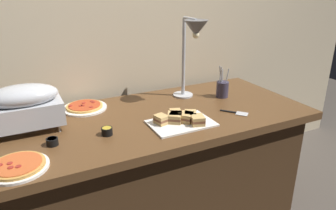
{
  "coord_description": "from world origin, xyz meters",
  "views": [
    {
      "loc": [
        -0.72,
        -1.61,
        1.51
      ],
      "look_at": [
        0.08,
        0.0,
        0.81
      ],
      "focal_mm": 33.72,
      "sensor_mm": 36.0,
      "label": 1
    }
  ],
  "objects_px": {
    "heat_lamp": "(193,38)",
    "sauce_cup_near": "(52,141)",
    "chafing_dish": "(24,105)",
    "sandwich_platter": "(181,119)",
    "serving_spatula": "(235,113)",
    "pizza_plate_center": "(18,166)",
    "sauce_cup_far": "(107,131)",
    "utensil_holder": "(222,89)",
    "pizza_plate_front": "(85,107)"
  },
  "relations": [
    {
      "from": "sauce_cup_near",
      "to": "sandwich_platter",
      "type": "bearing_deg",
      "value": -4.66
    },
    {
      "from": "pizza_plate_center",
      "to": "sauce_cup_near",
      "type": "xyz_separation_m",
      "value": [
        0.16,
        0.16,
        0.01
      ]
    },
    {
      "from": "pizza_plate_front",
      "to": "pizza_plate_center",
      "type": "relative_size",
      "value": 1.06
    },
    {
      "from": "pizza_plate_front",
      "to": "serving_spatula",
      "type": "xyz_separation_m",
      "value": [
        0.81,
        -0.48,
        -0.01
      ]
    },
    {
      "from": "sandwich_platter",
      "to": "sauce_cup_near",
      "type": "relative_size",
      "value": 6.18
    },
    {
      "from": "heat_lamp",
      "to": "sauce_cup_near",
      "type": "xyz_separation_m",
      "value": [
        -0.93,
        -0.23,
        -0.41
      ]
    },
    {
      "from": "pizza_plate_front",
      "to": "sandwich_platter",
      "type": "height_order",
      "value": "sandwich_platter"
    },
    {
      "from": "sandwich_platter",
      "to": "sauce_cup_near",
      "type": "distance_m",
      "value": 0.69
    },
    {
      "from": "chafing_dish",
      "to": "heat_lamp",
      "type": "height_order",
      "value": "heat_lamp"
    },
    {
      "from": "chafing_dish",
      "to": "serving_spatula",
      "type": "bearing_deg",
      "value": -14.72
    },
    {
      "from": "pizza_plate_center",
      "to": "sandwich_platter",
      "type": "relative_size",
      "value": 0.72
    },
    {
      "from": "chafing_dish",
      "to": "pizza_plate_center",
      "type": "height_order",
      "value": "chafing_dish"
    },
    {
      "from": "chafing_dish",
      "to": "serving_spatula",
      "type": "height_order",
      "value": "chafing_dish"
    },
    {
      "from": "sauce_cup_far",
      "to": "sandwich_platter",
      "type": "bearing_deg",
      "value": -6.25
    },
    {
      "from": "chafing_dish",
      "to": "heat_lamp",
      "type": "xyz_separation_m",
      "value": [
        1.02,
        -0.0,
        0.28
      ]
    },
    {
      "from": "pizza_plate_front",
      "to": "utensil_holder",
      "type": "bearing_deg",
      "value": -12.43
    },
    {
      "from": "sauce_cup_near",
      "to": "serving_spatula",
      "type": "height_order",
      "value": "sauce_cup_near"
    },
    {
      "from": "pizza_plate_center",
      "to": "sandwich_platter",
      "type": "bearing_deg",
      "value": 6.7
    },
    {
      "from": "chafing_dish",
      "to": "sandwich_platter",
      "type": "bearing_deg",
      "value": -20.09
    },
    {
      "from": "heat_lamp",
      "to": "sauce_cup_near",
      "type": "relative_size",
      "value": 9.43
    },
    {
      "from": "sauce_cup_near",
      "to": "serving_spatula",
      "type": "distance_m",
      "value": 1.07
    },
    {
      "from": "pizza_plate_center",
      "to": "sauce_cup_far",
      "type": "distance_m",
      "value": 0.46
    },
    {
      "from": "pizza_plate_center",
      "to": "heat_lamp",
      "type": "bearing_deg",
      "value": 19.55
    },
    {
      "from": "chafing_dish",
      "to": "sauce_cup_near",
      "type": "bearing_deg",
      "value": -67.72
    },
    {
      "from": "sandwich_platter",
      "to": "heat_lamp",
      "type": "bearing_deg",
      "value": 50.48
    },
    {
      "from": "serving_spatula",
      "to": "chafing_dish",
      "type": "bearing_deg",
      "value": 165.28
    },
    {
      "from": "utensil_holder",
      "to": "serving_spatula",
      "type": "distance_m",
      "value": 0.3
    },
    {
      "from": "sauce_cup_near",
      "to": "utensil_holder",
      "type": "relative_size",
      "value": 0.26
    },
    {
      "from": "sandwich_platter",
      "to": "utensil_holder",
      "type": "distance_m",
      "value": 0.54
    },
    {
      "from": "sauce_cup_far",
      "to": "sauce_cup_near",
      "type": "bearing_deg",
      "value": 177.78
    },
    {
      "from": "utensil_holder",
      "to": "sauce_cup_far",
      "type": "bearing_deg",
      "value": -166.16
    },
    {
      "from": "sandwich_platter",
      "to": "serving_spatula",
      "type": "distance_m",
      "value": 0.37
    },
    {
      "from": "heat_lamp",
      "to": "sandwich_platter",
      "type": "distance_m",
      "value": 0.55
    },
    {
      "from": "pizza_plate_front",
      "to": "sandwich_platter",
      "type": "relative_size",
      "value": 0.77
    },
    {
      "from": "heat_lamp",
      "to": "sandwich_platter",
      "type": "relative_size",
      "value": 1.52
    },
    {
      "from": "serving_spatula",
      "to": "pizza_plate_center",
      "type": "bearing_deg",
      "value": -176.08
    },
    {
      "from": "heat_lamp",
      "to": "utensil_holder",
      "type": "bearing_deg",
      "value": -5.54
    },
    {
      "from": "sandwich_platter",
      "to": "utensil_holder",
      "type": "bearing_deg",
      "value": 29.39
    },
    {
      "from": "pizza_plate_front",
      "to": "serving_spatula",
      "type": "relative_size",
      "value": 1.83
    },
    {
      "from": "chafing_dish",
      "to": "sauce_cup_far",
      "type": "bearing_deg",
      "value": -33.3
    },
    {
      "from": "pizza_plate_front",
      "to": "utensil_holder",
      "type": "relative_size",
      "value": 1.26
    },
    {
      "from": "pizza_plate_center",
      "to": "utensil_holder",
      "type": "height_order",
      "value": "utensil_holder"
    },
    {
      "from": "chafing_dish",
      "to": "pizza_plate_front",
      "type": "xyz_separation_m",
      "value": [
        0.34,
        0.18,
        -0.13
      ]
    },
    {
      "from": "heat_lamp",
      "to": "pizza_plate_center",
      "type": "distance_m",
      "value": 1.23
    },
    {
      "from": "heat_lamp",
      "to": "serving_spatula",
      "type": "relative_size",
      "value": 3.61
    },
    {
      "from": "chafing_dish",
      "to": "sauce_cup_near",
      "type": "relative_size",
      "value": 6.51
    },
    {
      "from": "pizza_plate_center",
      "to": "utensil_holder",
      "type": "relative_size",
      "value": 1.18
    },
    {
      "from": "chafing_dish",
      "to": "utensil_holder",
      "type": "distance_m",
      "value": 1.26
    },
    {
      "from": "heat_lamp",
      "to": "sauce_cup_far",
      "type": "height_order",
      "value": "heat_lamp"
    },
    {
      "from": "pizza_plate_center",
      "to": "serving_spatula",
      "type": "bearing_deg",
      "value": 3.92
    }
  ]
}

